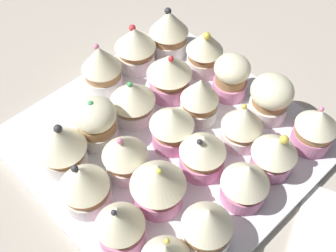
% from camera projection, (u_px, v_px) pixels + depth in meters
% --- Properties ---
extents(ground_plane, '(1.80, 1.80, 0.03)m').
position_uv_depth(ground_plane, '(168.00, 150.00, 0.63)').
color(ground_plane, '#B2A899').
extents(baking_tray, '(0.38, 0.38, 0.01)m').
position_uv_depth(baking_tray, '(168.00, 142.00, 0.61)').
color(baking_tray, silver).
rests_on(baking_tray, ground_plane).
extents(cupcake_0, '(0.06, 0.06, 0.07)m').
position_uv_depth(cupcake_0, '(315.00, 128.00, 0.58)').
color(cupcake_0, pink).
rests_on(cupcake_0, baking_tray).
extents(cupcake_1, '(0.06, 0.06, 0.07)m').
position_uv_depth(cupcake_1, '(271.00, 97.00, 0.61)').
color(cupcake_1, white).
rests_on(cupcake_1, baking_tray).
extents(cupcake_2, '(0.05, 0.05, 0.07)m').
position_uv_depth(cupcake_2, '(231.00, 76.00, 0.64)').
color(cupcake_2, pink).
rests_on(cupcake_2, baking_tray).
extents(cupcake_3, '(0.06, 0.06, 0.08)m').
position_uv_depth(cupcake_3, '(205.00, 51.00, 0.66)').
color(cupcake_3, white).
rests_on(cupcake_3, baking_tray).
extents(cupcake_4, '(0.06, 0.06, 0.08)m').
position_uv_depth(cupcake_4, '(169.00, 31.00, 0.69)').
color(cupcake_4, white).
rests_on(cupcake_4, baking_tray).
extents(cupcake_5, '(0.06, 0.06, 0.07)m').
position_uv_depth(cupcake_5, '(274.00, 153.00, 0.55)').
color(cupcake_5, pink).
rests_on(cupcake_5, baking_tray).
extents(cupcake_6, '(0.06, 0.06, 0.07)m').
position_uv_depth(cupcake_6, '(243.00, 124.00, 0.58)').
color(cupcake_6, white).
rests_on(cupcake_6, baking_tray).
extents(cupcake_7, '(0.06, 0.06, 0.08)m').
position_uv_depth(cupcake_7, '(202.00, 100.00, 0.60)').
color(cupcake_7, white).
rests_on(cupcake_7, baking_tray).
extents(cupcake_8, '(0.07, 0.07, 0.08)m').
position_uv_depth(cupcake_8, '(169.00, 74.00, 0.63)').
color(cupcake_8, pink).
rests_on(cupcake_8, baking_tray).
extents(cupcake_9, '(0.06, 0.06, 0.08)m').
position_uv_depth(cupcake_9, '(135.00, 47.00, 0.67)').
color(cupcake_9, white).
rests_on(cupcake_9, baking_tray).
extents(cupcake_10, '(0.06, 0.06, 0.07)m').
position_uv_depth(cupcake_10, '(245.00, 182.00, 0.53)').
color(cupcake_10, pink).
rests_on(cupcake_10, baking_tray).
extents(cupcake_11, '(0.06, 0.06, 0.07)m').
position_uv_depth(cupcake_11, '(200.00, 155.00, 0.55)').
color(cupcake_11, pink).
rests_on(cupcake_11, baking_tray).
extents(cupcake_12, '(0.06, 0.06, 0.07)m').
position_uv_depth(cupcake_12, '(171.00, 127.00, 0.58)').
color(cupcake_12, pink).
rests_on(cupcake_12, baking_tray).
extents(cupcake_13, '(0.07, 0.07, 0.07)m').
position_uv_depth(cupcake_13, '(133.00, 100.00, 0.61)').
color(cupcake_13, white).
rests_on(cupcake_13, baking_tray).
extents(cupcake_14, '(0.06, 0.06, 0.08)m').
position_uv_depth(cupcake_14, '(103.00, 66.00, 0.64)').
color(cupcake_14, white).
rests_on(cupcake_14, baking_tray).
extents(cupcake_15, '(0.06, 0.06, 0.08)m').
position_uv_depth(cupcake_15, '(207.00, 226.00, 0.49)').
color(cupcake_15, white).
rests_on(cupcake_15, baking_tray).
extents(cupcake_16, '(0.07, 0.07, 0.08)m').
position_uv_depth(cupcake_16, '(158.00, 183.00, 0.52)').
color(cupcake_16, pink).
rests_on(cupcake_16, baking_tray).
extents(cupcake_17, '(0.06, 0.06, 0.08)m').
position_uv_depth(cupcake_17, '(123.00, 153.00, 0.55)').
color(cupcake_17, white).
rests_on(cupcake_17, baking_tray).
extents(cupcake_18, '(0.06, 0.06, 0.08)m').
position_uv_depth(cupcake_18, '(96.00, 122.00, 0.58)').
color(cupcake_18, white).
rests_on(cupcake_18, baking_tray).
extents(cupcake_20, '(0.06, 0.06, 0.08)m').
position_uv_depth(cupcake_20, '(120.00, 224.00, 0.49)').
color(cupcake_20, pink).
rests_on(cupcake_20, baking_tray).
extents(cupcake_21, '(0.06, 0.06, 0.07)m').
position_uv_depth(cupcake_21, '(82.00, 183.00, 0.52)').
color(cupcake_21, white).
rests_on(cupcake_21, baking_tray).
extents(cupcake_22, '(0.07, 0.07, 0.08)m').
position_uv_depth(cupcake_22, '(61.00, 147.00, 0.55)').
color(cupcake_22, white).
rests_on(cupcake_22, baking_tray).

